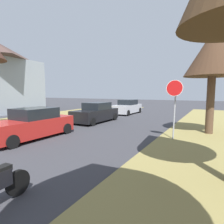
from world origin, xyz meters
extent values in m
cylinder|color=#9EA0A5|center=(4.35, 11.76, 1.17)|extent=(0.07, 0.34, 2.24)
cylinder|color=white|center=(4.35, 11.58, 2.60)|extent=(0.81, 0.13, 0.80)
cylinder|color=red|center=(4.35, 11.59, 2.60)|extent=(0.76, 0.14, 0.76)
cylinder|color=brown|center=(5.90, 13.97, 1.67)|extent=(0.42, 0.42, 3.24)
cone|color=#442E1E|center=(5.90, 13.97, 4.56)|extent=(3.02, 3.02, 2.55)
cylinder|color=brown|center=(5.95, 13.51, 3.86)|extent=(1.07, 0.32, 1.25)
cylinder|color=brown|center=(5.30, 13.87, 3.87)|extent=(0.40, 1.35, 1.31)
cylinder|color=brown|center=(5.45, 13.93, 3.98)|extent=(0.28, 1.07, 1.49)
cube|color=red|center=(-2.23, 8.45, 0.59)|extent=(1.86, 4.42, 0.85)
cube|color=black|center=(-2.23, 8.67, 1.29)|extent=(1.62, 2.04, 0.56)
cylinder|color=black|center=(-1.38, 6.79, 0.30)|extent=(0.21, 0.60, 0.60)
cylinder|color=black|center=(-1.35, 10.09, 0.30)|extent=(0.21, 0.60, 0.60)
cylinder|color=black|center=(-3.09, 10.10, 0.30)|extent=(0.21, 0.60, 0.60)
cube|color=black|center=(-2.29, 14.48, 0.59)|extent=(1.86, 4.42, 0.85)
cube|color=black|center=(-2.29, 14.70, 1.29)|extent=(1.62, 2.04, 0.56)
cylinder|color=black|center=(-1.44, 12.83, 0.30)|extent=(0.21, 0.60, 0.60)
cylinder|color=black|center=(-3.18, 12.84, 0.30)|extent=(0.21, 0.60, 0.60)
cylinder|color=black|center=(-1.41, 16.13, 0.30)|extent=(0.21, 0.60, 0.60)
cylinder|color=black|center=(-3.15, 16.14, 0.30)|extent=(0.21, 0.60, 0.60)
cube|color=#BCBCC1|center=(-2.42, 20.96, 0.59)|extent=(1.86, 4.42, 0.85)
cube|color=black|center=(-2.42, 21.18, 1.29)|extent=(1.62, 2.04, 0.56)
cylinder|color=black|center=(-1.57, 19.30, 0.30)|extent=(0.21, 0.60, 0.60)
cylinder|color=black|center=(-3.31, 19.32, 0.30)|extent=(0.21, 0.60, 0.60)
cylinder|color=black|center=(-1.54, 22.60, 0.30)|extent=(0.21, 0.60, 0.60)
cylinder|color=black|center=(-3.28, 22.62, 0.30)|extent=(0.21, 0.60, 0.60)
cylinder|color=black|center=(2.18, 4.65, 0.30)|extent=(0.15, 0.61, 0.60)
camera|label=1|loc=(6.10, 2.11, 2.40)|focal=29.70mm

